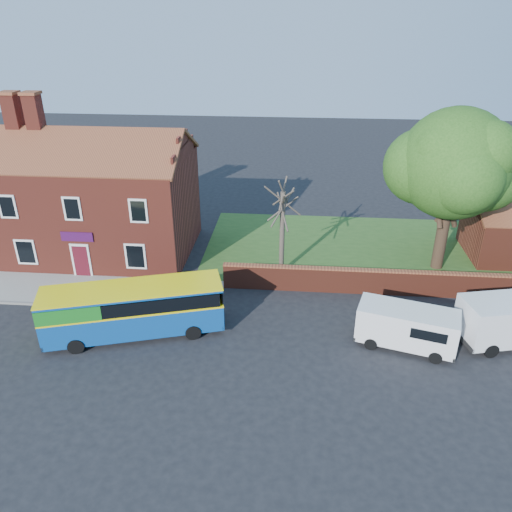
{
  "coord_description": "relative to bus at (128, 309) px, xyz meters",
  "views": [
    {
      "loc": [
        6.24,
        -19.09,
        15.26
      ],
      "look_at": [
        4.14,
        5.0,
        3.19
      ],
      "focal_mm": 35.0,
      "sensor_mm": 36.0,
      "label": 1
    }
  ],
  "objects": [
    {
      "name": "van_near",
      "position": [
        14.02,
        0.26,
        -0.39
      ],
      "size": [
        5.12,
        3.14,
        2.1
      ],
      "rotation": [
        0.0,
        0.0,
        -0.28
      ],
      "color": "white",
      "rests_on": "ground"
    },
    {
      "name": "bus",
      "position": [
        0.0,
        0.0,
        0.0
      ],
      "size": [
        9.27,
        4.78,
        2.75
      ],
      "rotation": [
        0.0,
        0.0,
        0.29
      ],
      "color": "#0D4897",
      "rests_on": "ground"
    },
    {
      "name": "boundary_wall",
      "position": [
        15.12,
        5.31,
        -0.75
      ],
      "size": [
        22.0,
        0.38,
        1.6
      ],
      "color": "maroon",
      "rests_on": "ground"
    },
    {
      "name": "kerb",
      "position": [
        -4.88,
        2.31,
        -1.5
      ],
      "size": [
        18.0,
        0.15,
        0.14
      ],
      "primitive_type": "cube",
      "color": "slate",
      "rests_on": "ground"
    },
    {
      "name": "pavement",
      "position": [
        -4.88,
        4.06,
        -1.51
      ],
      "size": [
        18.0,
        3.5,
        0.12
      ],
      "primitive_type": "cube",
      "color": "gray",
      "rests_on": "ground"
    },
    {
      "name": "bare_tree",
      "position": [
        7.52,
        7.41,
        1.5
      ],
      "size": [
        2.24,
        2.67,
        5.97
      ],
      "color": "#4C4238",
      "rests_on": "ground"
    },
    {
      "name": "grass_strip",
      "position": [
        15.12,
        11.31,
        -1.55
      ],
      "size": [
        26.0,
        12.0,
        0.04
      ],
      "primitive_type": "cube",
      "color": "#426B28",
      "rests_on": "ground"
    },
    {
      "name": "ground",
      "position": [
        2.12,
        -1.69,
        -1.57
      ],
      "size": [
        120.0,
        120.0,
        0.0
      ],
      "primitive_type": "plane",
      "color": "black",
      "rests_on": "ground"
    },
    {
      "name": "large_tree",
      "position": [
        17.7,
        9.24,
        5.17
      ],
      "size": [
        8.43,
        6.67,
        10.28
      ],
      "color": "black",
      "rests_on": "ground"
    },
    {
      "name": "shop_building",
      "position": [
        -4.9,
        9.8,
        1.85
      ],
      "size": [
        12.3,
        8.13,
        10.5
      ],
      "color": "maroon",
      "rests_on": "ground"
    }
  ]
}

